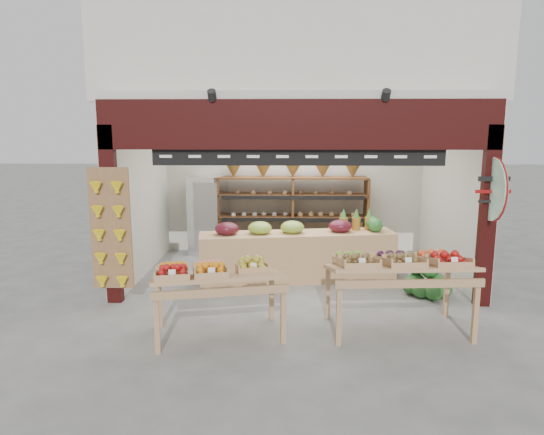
% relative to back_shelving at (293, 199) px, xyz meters
% --- Properties ---
extents(ground, '(60.00, 60.00, 0.00)m').
position_rel_back_shelving_xyz_m(ground, '(0.03, -1.86, -1.17)').
color(ground, '#61615D').
rests_on(ground, ground).
extents(shop_structure, '(6.36, 5.12, 5.40)m').
position_rel_back_shelving_xyz_m(shop_structure, '(0.03, -0.25, 2.75)').
color(shop_structure, beige).
rests_on(shop_structure, ground).
extents(banana_board, '(0.60, 0.15, 1.80)m').
position_rel_back_shelving_xyz_m(banana_board, '(-2.70, -3.04, -0.06)').
color(banana_board, olive).
rests_on(banana_board, ground).
extents(gift_sign, '(0.04, 0.93, 0.92)m').
position_rel_back_shelving_xyz_m(gift_sign, '(2.78, -3.01, 0.58)').
color(gift_sign, '#BDEECE').
rests_on(gift_sign, ground).
extents(back_shelving, '(3.08, 0.51, 1.90)m').
position_rel_back_shelving_xyz_m(back_shelving, '(0.00, 0.00, 0.00)').
color(back_shelving, brown).
rests_on(back_shelving, ground).
extents(refrigerator, '(0.82, 0.82, 1.65)m').
position_rel_back_shelving_xyz_m(refrigerator, '(-1.76, 0.02, -0.35)').
color(refrigerator, silver).
rests_on(refrigerator, ground).
extents(cardboard_stack, '(1.04, 0.75, 0.66)m').
position_rel_back_shelving_xyz_m(cardboard_stack, '(-1.16, -0.98, -0.93)').
color(cardboard_stack, beige).
rests_on(cardboard_stack, ground).
extents(mid_counter, '(3.41, 1.13, 1.06)m').
position_rel_back_shelving_xyz_m(mid_counter, '(0.05, -1.75, -0.71)').
color(mid_counter, tan).
rests_on(mid_counter, ground).
extents(display_table_left, '(1.77, 1.22, 1.03)m').
position_rel_back_shelving_xyz_m(display_table_left, '(-1.09, -4.09, -0.37)').
color(display_table_left, tan).
rests_on(display_table_left, ground).
extents(display_table_right, '(1.85, 1.11, 1.12)m').
position_rel_back_shelving_xyz_m(display_table_right, '(1.30, -3.86, -0.28)').
color(display_table_right, tan).
rests_on(display_table_right, ground).
extents(watermelon_pile, '(0.73, 0.75, 0.57)m').
position_rel_back_shelving_xyz_m(watermelon_pile, '(2.08, -2.47, -0.95)').
color(watermelon_pile, '#194B1B').
rests_on(watermelon_pile, ground).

